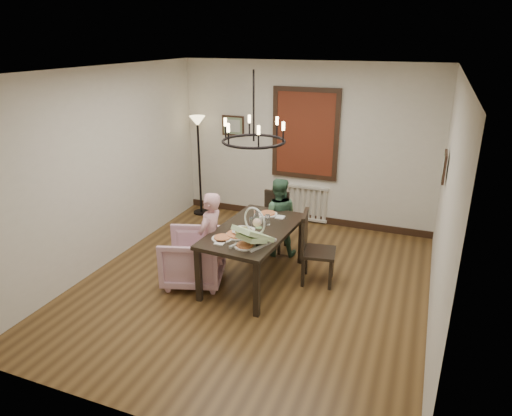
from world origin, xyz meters
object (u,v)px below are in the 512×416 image
Objects in this scene: elderly_woman at (211,247)px; drinking_glass at (252,222)px; dining_table at (254,235)px; armchair at (193,258)px; baby_bouncer at (253,232)px; chair_right at (319,248)px; seated_man at (278,223)px; floor_lamp at (199,167)px; chair_far at (273,222)px.

elderly_woman reaches higher than drinking_glass.
dining_table is 0.17m from drinking_glass.
armchair is 1.60× the size of baby_bouncer.
armchair is at bearing 102.77° from chair_right.
dining_table is at bearing 71.78° from seated_man.
armchair is (-1.58, -0.62, -0.14)m from chair_right.
drinking_glass is 0.08× the size of floor_lamp.
dining_table is at bearing -84.88° from chair_far.
baby_bouncer is 0.28× the size of floor_lamp.
baby_bouncer reaches higher than drinking_glass.
seated_man reaches higher than chair_far.
chair_right is 1.08m from baby_bouncer.
chair_right is (0.92, -0.76, 0.05)m from chair_far.
chair_far is at bearing 137.42° from armchair.
drinking_glass is at bearing 143.16° from dining_table.
baby_bouncer is at bearing -50.47° from floor_lamp.
chair_right is 0.56× the size of floor_lamp.
seated_man is 2.25m from floor_lamp.
chair_right is at bearing 23.03° from dining_table.
chair_far reaches higher than armchair.
floor_lamp is (-1.83, 1.99, 0.06)m from drinking_glass.
dining_table is 1.07m from chair_far.
chair_right is 0.96m from drinking_glass.
drinking_glass is (0.48, 0.29, 0.31)m from elderly_woman.
elderly_woman is at bearing 48.41° from seated_man.
baby_bouncer is 3.45× the size of drinking_glass.
chair_far reaches higher than dining_table.
baby_bouncer is (0.93, -0.12, 0.57)m from armchair.
dining_table is 1.69× the size of seated_man.
dining_table is 0.89m from chair_right.
chair_right is at bearing 16.07° from drinking_glass.
floor_lamp is (-1.91, 1.12, 0.40)m from seated_man.
baby_bouncer is at bearing 130.02° from chair_right.
baby_bouncer reaches higher than chair_far.
baby_bouncer is at bearing -79.96° from chair_far.
elderly_woman is (-1.34, -0.54, 0.03)m from chair_right.
seated_man is at bearing 130.45° from armchair.
baby_bouncer reaches higher than armchair.
drinking_glass is at bearing -86.85° from chair_far.
armchair is 1.47m from seated_man.
chair_far is at bearing 122.51° from baby_bouncer.
seated_man is (0.03, 0.90, -0.18)m from dining_table.
seated_man is (-0.79, 0.62, 0.00)m from chair_right.
seated_man is at bearing 159.22° from elderly_woman.
chair_right is 1.70m from armchair.
seated_man is 7.02× the size of drinking_glass.
chair_right reaches higher than drinking_glass.
baby_bouncer reaches higher than chair_right.
armchair is 0.30m from elderly_woman.
drinking_glass is (0.72, 0.37, 0.48)m from armchair.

